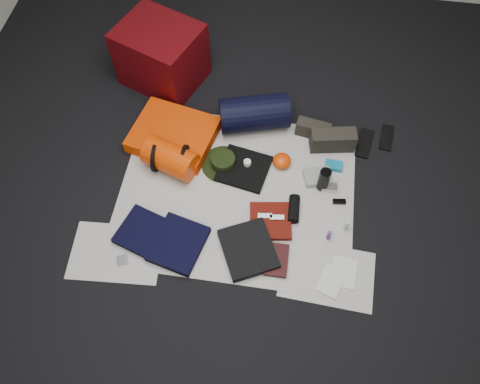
# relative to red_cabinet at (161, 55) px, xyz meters

# --- Properties ---
(floor) EXTENTS (4.50, 4.50, 0.02)m
(floor) POSITION_rel_red_cabinet_xyz_m (0.72, -0.97, -0.25)
(floor) COLOR black
(floor) RESTS_ON ground
(newspaper_mat) EXTENTS (1.60, 1.30, 0.01)m
(newspaper_mat) POSITION_rel_red_cabinet_xyz_m (0.72, -0.97, -0.24)
(newspaper_mat) COLOR silver
(newspaper_mat) RESTS_ON floor
(newspaper_sheet_front_left) EXTENTS (0.61, 0.44, 0.00)m
(newspaper_sheet_front_left) POSITION_rel_red_cabinet_xyz_m (0.02, -1.52, -0.24)
(newspaper_sheet_front_left) COLOR silver
(newspaper_sheet_front_left) RESTS_ON floor
(newspaper_sheet_front_right) EXTENTS (0.60, 0.43, 0.00)m
(newspaper_sheet_front_right) POSITION_rel_red_cabinet_xyz_m (1.37, -1.47, -0.24)
(newspaper_sheet_front_right) COLOR silver
(newspaper_sheet_front_right) RESTS_ON floor
(red_cabinet) EXTENTS (0.71, 0.66, 0.48)m
(red_cabinet) POSITION_rel_red_cabinet_xyz_m (0.00, 0.00, 0.00)
(red_cabinet) COLOR #4A0509
(red_cabinet) RESTS_ON floor
(sleeping_pad) EXTENTS (0.66, 0.58, 0.10)m
(sleeping_pad) POSITION_rel_red_cabinet_xyz_m (0.20, -0.59, -0.18)
(sleeping_pad) COLOR #DF3A02
(sleeping_pad) RESTS_ON newspaper_mat
(stuff_sack) EXTENTS (0.41, 0.32, 0.21)m
(stuff_sack) POSITION_rel_red_cabinet_xyz_m (0.24, -0.83, -0.13)
(stuff_sack) COLOR #CC3403
(stuff_sack) RESTS_ON newspaper_mat
(sack_strap_left) EXTENTS (0.02, 0.22, 0.22)m
(sack_strap_left) POSITION_rel_red_cabinet_xyz_m (0.14, -0.83, -0.12)
(sack_strap_left) COLOR black
(sack_strap_left) RESTS_ON newspaper_mat
(sack_strap_right) EXTENTS (0.03, 0.22, 0.22)m
(sack_strap_right) POSITION_rel_red_cabinet_xyz_m (0.34, -0.83, -0.12)
(sack_strap_right) COLOR black
(sack_strap_right) RESTS_ON newspaper_mat
(navy_duffel) EXTENTS (0.55, 0.39, 0.26)m
(navy_duffel) POSITION_rel_red_cabinet_xyz_m (0.76, -0.37, -0.10)
(navy_duffel) COLOR black
(navy_duffel) RESTS_ON newspaper_mat
(boonie_brim) EXTENTS (0.36, 0.36, 0.01)m
(boonie_brim) POSITION_rel_red_cabinet_xyz_m (0.60, -0.76, -0.23)
(boonie_brim) COLOR black
(boonie_brim) RESTS_ON newspaper_mat
(boonie_crown) EXTENTS (0.17, 0.17, 0.07)m
(boonie_crown) POSITION_rel_red_cabinet_xyz_m (0.60, -0.76, -0.19)
(boonie_crown) COLOR black
(boonie_crown) RESTS_ON boonie_brim
(hiking_boot_left) EXTENTS (0.26, 0.14, 0.12)m
(hiking_boot_left) POSITION_rel_red_cabinet_xyz_m (1.20, -0.40, -0.17)
(hiking_boot_left) COLOR #28251F
(hiking_boot_left) RESTS_ON newspaper_mat
(hiking_boot_right) EXTENTS (0.33, 0.17, 0.16)m
(hiking_boot_right) POSITION_rel_red_cabinet_xyz_m (1.35, -0.49, -0.15)
(hiking_boot_right) COLOR #28251F
(hiking_boot_right) RESTS_ON newspaper_mat
(flip_flop_left) EXTENTS (0.14, 0.28, 0.01)m
(flip_flop_left) POSITION_rel_red_cabinet_xyz_m (1.59, -0.43, -0.23)
(flip_flop_left) COLOR black
(flip_flop_left) RESTS_ON floor
(flip_flop_right) EXTENTS (0.12, 0.24, 0.01)m
(flip_flop_right) POSITION_rel_red_cabinet_xyz_m (1.75, -0.35, -0.23)
(flip_flop_right) COLOR black
(flip_flop_right) RESTS_ON floor
(trousers_navy_a) EXTENTS (0.34, 0.36, 0.05)m
(trousers_navy_a) POSITION_rel_red_cabinet_xyz_m (0.15, -1.36, -0.21)
(trousers_navy_a) COLOR black
(trousers_navy_a) RESTS_ON newspaper_mat
(trousers_navy_b) EXTENTS (0.38, 0.41, 0.05)m
(trousers_navy_b) POSITION_rel_red_cabinet_xyz_m (0.41, -1.42, -0.20)
(trousers_navy_b) COLOR black
(trousers_navy_b) RESTS_ON newspaper_mat
(trousers_charcoal) EXTENTS (0.44, 0.46, 0.06)m
(trousers_charcoal) POSITION_rel_red_cabinet_xyz_m (0.86, -1.39, -0.20)
(trousers_charcoal) COLOR black
(trousers_charcoal) RESTS_ON newspaper_mat
(black_tshirt) EXTENTS (0.39, 0.37, 0.03)m
(black_tshirt) POSITION_rel_red_cabinet_xyz_m (0.75, -0.78, -0.22)
(black_tshirt) COLOR black
(black_tshirt) RESTS_ON newspaper_mat
(red_shirt) EXTENTS (0.30, 0.30, 0.04)m
(red_shirt) POSITION_rel_red_cabinet_xyz_m (0.98, -1.17, -0.21)
(red_shirt) COLOR #551009
(red_shirt) RESTS_ON newspaper_mat
(orange_stuff_sack) EXTENTS (0.16, 0.16, 0.09)m
(orange_stuff_sack) POSITION_rel_red_cabinet_xyz_m (1.01, -0.70, -0.19)
(orange_stuff_sack) COLOR #CC3403
(orange_stuff_sack) RESTS_ON newspaper_mat
(first_aid_pouch) EXTENTS (0.22, 0.18, 0.05)m
(first_aid_pouch) POSITION_rel_red_cabinet_xyz_m (1.26, -0.78, -0.21)
(first_aid_pouch) COLOR gray
(first_aid_pouch) RESTS_ON newspaper_mat
(water_bottle) EXTENTS (0.09, 0.09, 0.19)m
(water_bottle) POSITION_rel_red_cabinet_xyz_m (1.30, -0.84, -0.14)
(water_bottle) COLOR black
(water_bottle) RESTS_ON newspaper_mat
(speaker) EXTENTS (0.08, 0.19, 0.07)m
(speaker) POSITION_rel_red_cabinet_xyz_m (1.12, -1.06, -0.20)
(speaker) COLOR black
(speaker) RESTS_ON newspaper_mat
(compact_camera) EXTENTS (0.10, 0.06, 0.04)m
(compact_camera) POSITION_rel_red_cabinet_xyz_m (1.35, -0.85, -0.21)
(compact_camera) COLOR silver
(compact_camera) RESTS_ON newspaper_mat
(cyan_case) EXTENTS (0.12, 0.08, 0.04)m
(cyan_case) POSITION_rel_red_cabinet_xyz_m (1.37, -0.67, -0.21)
(cyan_case) COLOR #10749D
(cyan_case) RESTS_ON newspaper_mat
(toiletry_purple) EXTENTS (0.03, 0.03, 0.08)m
(toiletry_purple) POSITION_rel_red_cabinet_xyz_m (1.36, -1.23, -0.19)
(toiletry_purple) COLOR #55277D
(toiletry_purple) RESTS_ON newspaper_mat
(toiletry_clear) EXTENTS (0.04, 0.04, 0.09)m
(toiletry_clear) POSITION_rel_red_cabinet_xyz_m (1.47, -1.14, -0.19)
(toiletry_clear) COLOR #A2A6A2
(toiletry_clear) RESTS_ON newspaper_mat
(paperback_book) EXTENTS (0.15, 0.22, 0.03)m
(paperback_book) POSITION_rel_red_cabinet_xyz_m (1.05, -1.43, -0.22)
(paperback_book) COLOR black
(paperback_book) RESTS_ON newspaper_mat
(map_booklet) EXTENTS (0.20, 0.24, 0.01)m
(map_booklet) POSITION_rel_red_cabinet_xyz_m (1.40, -1.52, -0.23)
(map_booklet) COLOR beige
(map_booklet) RESTS_ON newspaper_mat
(map_printout) EXTENTS (0.18, 0.22, 0.01)m
(map_printout) POSITION_rel_red_cabinet_xyz_m (1.47, -1.45, -0.23)
(map_printout) COLOR beige
(map_printout) RESTS_ON newspaper_mat
(sunglasses) EXTENTS (0.09, 0.05, 0.02)m
(sunglasses) POSITION_rel_red_cabinet_xyz_m (1.42, -0.95, -0.22)
(sunglasses) COLOR black
(sunglasses) RESTS_ON newspaper_mat
(key_cluster) EXTENTS (0.09, 0.09, 0.01)m
(key_cluster) POSITION_rel_red_cabinet_xyz_m (0.08, -1.57, -0.23)
(key_cluster) COLOR silver
(key_cluster) RESTS_ON newspaper_mat
(tape_roll) EXTENTS (0.05, 0.05, 0.04)m
(tape_roll) POSITION_rel_red_cabinet_xyz_m (0.77, -0.75, -0.18)
(tape_roll) COLOR silver
(tape_roll) RESTS_ON black_tshirt
(energy_bar_a) EXTENTS (0.10, 0.05, 0.01)m
(energy_bar_a) POSITION_rel_red_cabinet_xyz_m (0.94, -1.15, -0.19)
(energy_bar_a) COLOR silver
(energy_bar_a) RESTS_ON red_shirt
(energy_bar_b) EXTENTS (0.10, 0.05, 0.01)m
(energy_bar_b) POSITION_rel_red_cabinet_xyz_m (1.02, -1.15, -0.19)
(energy_bar_b) COLOR silver
(energy_bar_b) RESTS_ON red_shirt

